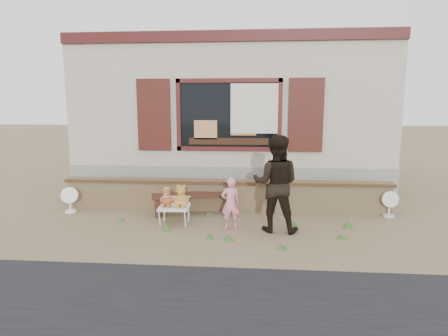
# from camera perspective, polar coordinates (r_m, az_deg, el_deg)

# --- Properties ---
(ground) EXTENTS (80.00, 80.00, 0.00)m
(ground) POSITION_cam_1_polar(r_m,az_deg,el_deg) (7.33, -0.39, -8.50)
(ground) COLOR brown
(ground) RESTS_ON ground
(shopfront) EXTENTS (8.04, 5.13, 4.00)m
(shopfront) POSITION_cam_1_polar(r_m,az_deg,el_deg) (11.46, 1.61, 8.07)
(shopfront) COLOR gray
(shopfront) RESTS_ON ground
(brick_wall) EXTENTS (7.10, 0.36, 0.67)m
(brick_wall) POSITION_cam_1_polar(r_m,az_deg,el_deg) (8.19, 0.23, -4.10)
(brick_wall) COLOR tan
(brick_wall) RESTS_ON ground
(bench) EXTENTS (1.76, 0.83, 0.44)m
(bench) POSITION_cam_1_polar(r_m,az_deg,el_deg) (7.92, -4.67, -4.74)
(bench) COLOR #361B13
(bench) RESTS_ON ground
(folding_chair) EXTENTS (0.58, 0.52, 0.35)m
(folding_chair) POSITION_cam_1_polar(r_m,az_deg,el_deg) (7.30, -7.58, -6.04)
(folding_chair) COLOR white
(folding_chair) RESTS_ON ground
(teddy_bear_left) EXTENTS (0.27, 0.24, 0.36)m
(teddy_bear_left) POSITION_cam_1_polar(r_m,az_deg,el_deg) (7.28, -8.70, -4.38)
(teddy_bear_left) COLOR brown
(teddy_bear_left) RESTS_ON folding_chair
(teddy_bear_right) EXTENTS (0.32, 0.28, 0.43)m
(teddy_bear_right) POSITION_cam_1_polar(r_m,az_deg,el_deg) (7.22, -6.53, -4.15)
(teddy_bear_right) COLOR olive
(teddy_bear_right) RESTS_ON folding_chair
(child) EXTENTS (0.40, 0.32, 0.96)m
(child) POSITION_cam_1_polar(r_m,az_deg,el_deg) (6.95, 0.98, -5.37)
(child) COLOR pink
(child) RESTS_ON ground
(adult) EXTENTS (0.95, 0.79, 1.75)m
(adult) POSITION_cam_1_polar(r_m,az_deg,el_deg) (6.79, 7.91, -2.37)
(adult) COLOR black
(adult) RESTS_ON ground
(fan_left) EXTENTS (0.36, 0.24, 0.56)m
(fan_left) POSITION_cam_1_polar(r_m,az_deg,el_deg) (8.68, -22.41, -4.47)
(fan_left) COLOR white
(fan_left) RESTS_ON ground
(fan_right) EXTENTS (0.34, 0.23, 0.54)m
(fan_right) POSITION_cam_1_polar(r_m,az_deg,el_deg) (8.44, 23.88, -5.00)
(fan_right) COLOR silver
(fan_right) RESTS_ON ground
(grass_tufts) EXTENTS (4.52, 1.78, 0.15)m
(grass_tufts) POSITION_cam_1_polar(r_m,az_deg,el_deg) (6.93, 4.60, -9.09)
(grass_tufts) COLOR #345E25
(grass_tufts) RESTS_ON ground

